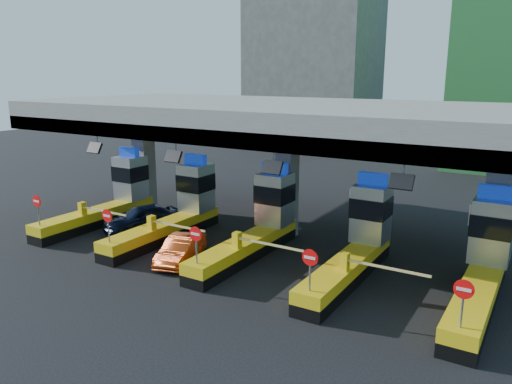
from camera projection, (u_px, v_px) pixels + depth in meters
The scene contains 10 objects.
ground at pixel (256, 253), 24.13m from camera, with size 120.00×120.00×0.00m, color black.
toll_canopy at pixel (286, 121), 25.09m from camera, with size 28.00×12.09×7.00m.
toll_lane_far_left at pixel (113, 197), 29.10m from camera, with size 4.43×8.00×4.16m.
toll_lane_left at pixel (179, 209), 26.56m from camera, with size 4.43×8.00×4.16m.
toll_lane_center at pixel (259, 224), 24.03m from camera, with size 4.43×8.00×4.16m.
toll_lane_right at pixel (358, 241), 21.50m from camera, with size 4.43×8.00×4.16m.
toll_lane_far_right at pixel (484, 264), 18.97m from camera, with size 4.43×8.00×4.16m.
bg_building_concrete at pixel (313, 69), 59.02m from camera, with size 14.00×10.00×18.00m, color #4C4C49.
van at pixel (142, 218), 27.33m from camera, with size 1.69×4.21×1.43m, color black.
red_car at pixel (181, 249), 22.87m from camera, with size 1.24×3.56×1.17m, color #C03A0E.
Camera 1 is at (11.85, -19.46, 8.46)m, focal length 35.00 mm.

